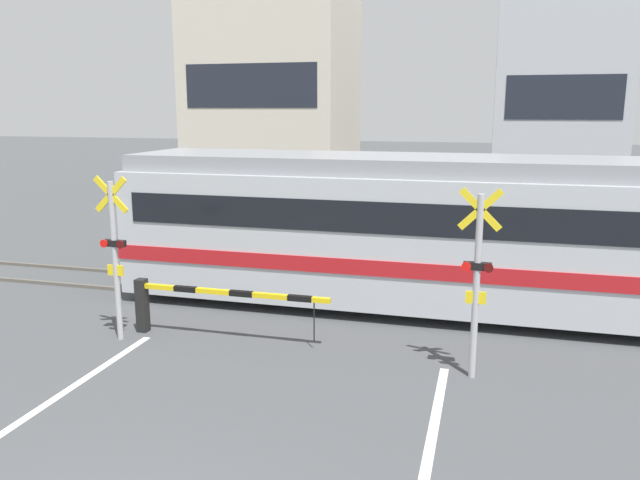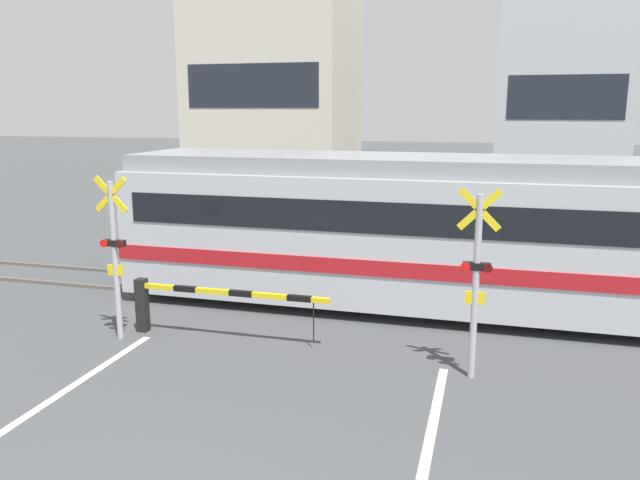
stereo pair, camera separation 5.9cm
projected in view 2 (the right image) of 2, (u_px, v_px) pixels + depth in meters
The scene contains 10 objects.
rail_track_near at pixel (324, 306), 13.73m from camera, with size 50.00×0.10×0.08m.
rail_track_far at pixel (339, 289), 15.08m from camera, with size 50.00×0.10×0.08m.
commuter_train at pixel (608, 237), 12.55m from camera, with size 20.59×3.03×3.31m.
crossing_barrier_near at pixel (189, 299), 11.90m from camera, with size 3.90×0.20×1.07m.
crossing_barrier_far at pixel (435, 244), 16.78m from camera, with size 3.90×0.20×1.07m.
crossing_signal_left at pixel (115, 251), 11.56m from camera, with size 0.68×0.15×3.12m.
crossing_signal_right at pixel (476, 276), 9.85m from camera, with size 0.68×0.15×3.12m.
pedestrian at pixel (414, 217), 19.79m from camera, with size 0.38×0.22×1.65m.
building_left_of_street at pixel (276, 98), 30.80m from camera, with size 7.36×6.52×9.64m.
building_right_of_street at pixel (557, 108), 27.49m from camera, with size 5.23×6.52×8.62m.
Camera 2 is at (3.42, -3.72, 4.31)m, focal length 35.00 mm.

